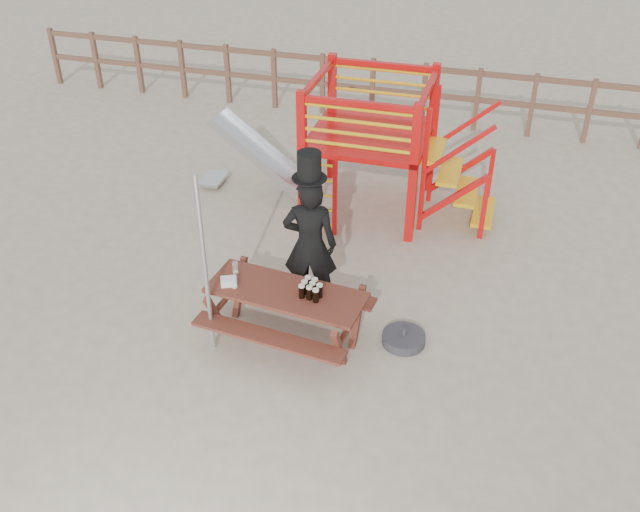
{
  "coord_description": "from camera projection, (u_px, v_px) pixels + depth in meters",
  "views": [
    {
      "loc": [
        2.19,
        -5.95,
        5.61
      ],
      "look_at": [
        0.24,
        0.8,
        0.87
      ],
      "focal_mm": 40.0,
      "sensor_mm": 36.0,
      "label": 1
    }
  ],
  "objects": [
    {
      "name": "back_fence",
      "position": [
        398.0,
        85.0,
        13.54
      ],
      "size": [
        15.09,
        0.09,
        1.2
      ],
      "color": "brown",
      "rests_on": "ground"
    },
    {
      "name": "parasol_base",
      "position": [
        404.0,
        339.0,
        8.46
      ],
      "size": [
        0.52,
        0.52,
        0.22
      ],
      "color": "#343438",
      "rests_on": "ground"
    },
    {
      "name": "picnic_table",
      "position": [
        286.0,
        309.0,
        8.31
      ],
      "size": [
        1.95,
        1.45,
        0.71
      ],
      "rotation": [
        0.0,
        0.0,
        -0.11
      ],
      "color": "brown",
      "rests_on": "ground"
    },
    {
      "name": "empty_glasses",
      "position": [
        235.0,
        275.0,
        8.31
      ],
      "size": [
        0.17,
        0.34,
        0.15
      ],
      "color": "silver",
      "rests_on": "picnic_table"
    },
    {
      "name": "stout_pints",
      "position": [
        311.0,
        289.0,
        8.05
      ],
      "size": [
        0.26,
        0.28,
        0.17
      ],
      "color": "black",
      "rests_on": "picnic_table"
    },
    {
      "name": "paper_bag",
      "position": [
        229.0,
        281.0,
        8.25
      ],
      "size": [
        0.22,
        0.2,
        0.08
      ],
      "primitive_type": "cube",
      "rotation": [
        0.0,
        0.0,
        0.44
      ],
      "color": "white",
      "rests_on": "picnic_table"
    },
    {
      "name": "man_with_hat",
      "position": [
        310.0,
        242.0,
        8.57
      ],
      "size": [
        0.72,
        0.54,
        2.14
      ],
      "rotation": [
        0.0,
        0.0,
        3.31
      ],
      "color": "black",
      "rests_on": "ground"
    },
    {
      "name": "playground_fort",
      "position": [
        364.0,
        143.0,
        10.6
      ],
      "size": [
        4.71,
        1.84,
        2.1
      ],
      "color": "red",
      "rests_on": "ground"
    },
    {
      "name": "ground",
      "position": [
        281.0,
        350.0,
        8.38
      ],
      "size": [
        60.0,
        60.0,
        0.0
      ],
      "primitive_type": "plane",
      "color": "#BBAA91",
      "rests_on": "ground"
    },
    {
      "name": "metal_pole",
      "position": [
        205.0,
        268.0,
        7.79
      ],
      "size": [
        0.05,
        0.05,
        2.29
      ],
      "primitive_type": "cylinder",
      "color": "#B2B2B7",
      "rests_on": "ground"
    }
  ]
}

